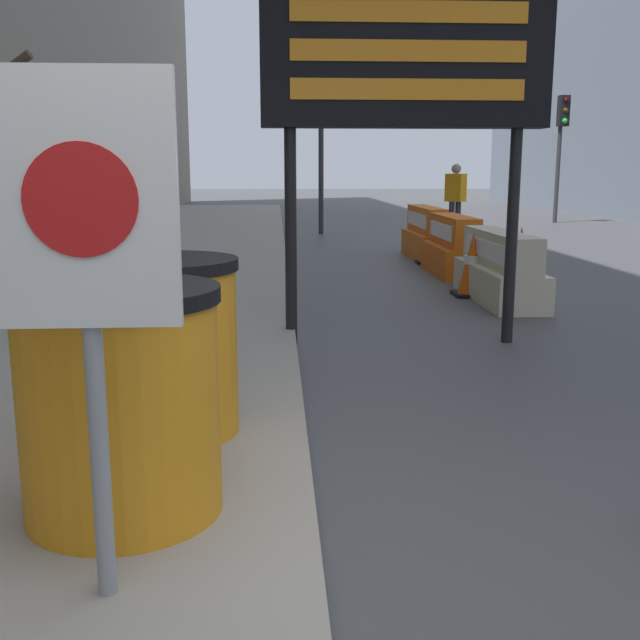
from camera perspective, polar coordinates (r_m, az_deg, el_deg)
name	(u,v)px	position (r m, az deg, el deg)	size (l,w,h in m)	color
ground_plane	(324,610)	(2.77, 0.28, -21.21)	(120.00, 120.00, 0.00)	#474749
barrel_drum_foreground	(121,401)	(3.05, -14.95, -5.99)	(0.81, 0.81, 0.91)	orange
barrel_drum_middle	(162,346)	(3.94, -11.96, -1.96)	(0.81, 0.81, 0.91)	orange
warning_sign	(85,245)	(2.31, -17.44, 5.46)	(0.55, 0.08, 1.64)	gray
message_board	(406,53)	(6.50, 6.60, 19.54)	(2.50, 0.36, 3.12)	black
jersey_barrier_cream	(499,270)	(8.91, 13.50, 3.69)	(0.58, 2.03, 0.80)	beige
jersey_barrier_orange_far	(453,249)	(11.11, 10.12, 5.38)	(0.61, 1.73, 0.85)	orange
jersey_barrier_orange_near	(426,236)	(13.10, 8.06, 6.39)	(0.51, 2.01, 0.88)	orange
traffic_cone_near	(521,252)	(11.18, 15.04, 5.06)	(0.40, 0.40, 0.71)	black
traffic_cone_mid	(472,265)	(9.19, 11.54, 4.12)	(0.43, 0.43, 0.76)	black
traffic_cone_far	(427,247)	(12.30, 8.12, 5.56)	(0.32, 0.32, 0.57)	black
traffic_light_near_curb	(321,112)	(17.91, 0.10, 15.60)	(0.28, 0.44, 3.89)	#2D2D30
traffic_light_far_side	(562,131)	(22.85, 17.92, 13.54)	(0.28, 0.45, 3.55)	#2D2D30
pedestrian_worker	(455,194)	(17.63, 10.28, 9.44)	(0.48, 0.49, 1.64)	#333338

